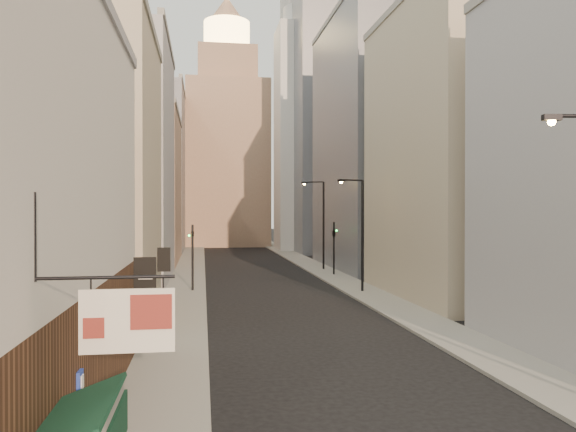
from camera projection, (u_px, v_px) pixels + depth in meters
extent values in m
cube|color=gray|center=(191.00, 265.00, 61.04)|extent=(3.00, 140.00, 0.15)
cube|color=gray|center=(308.00, 264.00, 62.99)|extent=(3.00, 140.00, 0.15)
cylinder|color=black|center=(103.00, 278.00, 9.53)|extent=(2.40, 0.06, 0.06)
cube|color=beige|center=(127.00, 321.00, 9.59)|extent=(1.60, 0.06, 1.10)
cube|color=maroon|center=(151.00, 312.00, 9.65)|extent=(0.70, 0.10, 0.60)
cube|color=maroon|center=(94.00, 328.00, 9.51)|extent=(0.35, 0.10, 0.35)
cube|color=black|center=(79.00, 413.00, 9.68)|extent=(1.25, 3.00, 0.52)
cube|color=#253EBA|center=(80.00, 382.00, 12.56)|extent=(0.08, 0.40, 0.50)
cube|color=black|center=(145.00, 278.00, 20.35)|extent=(0.80, 0.08, 1.50)
cube|color=black|center=(164.00, 260.00, 30.24)|extent=(0.70, 0.08, 1.30)
cube|color=tan|center=(81.00, 176.00, 31.47)|extent=(8.00, 12.00, 16.00)
cube|color=#A3A2A7|center=(121.00, 164.00, 47.26)|extent=(8.00, 16.00, 20.00)
cube|color=#96735B|center=(144.00, 190.00, 65.07)|extent=(8.00, 18.00, 17.00)
cube|color=gray|center=(157.00, 171.00, 84.81)|extent=(8.00, 20.00, 24.00)
cube|color=tan|center=(453.00, 154.00, 39.02)|extent=(8.00, 16.00, 20.00)
cube|color=gray|center=(369.00, 144.00, 58.76)|extent=(8.00, 20.00, 26.00)
cube|color=gray|center=(353.00, 89.00, 87.23)|extent=(20.00, 22.00, 50.00)
cube|color=#96735B|center=(227.00, 165.00, 98.31)|extent=(14.00, 14.00, 28.00)
cube|color=#96735B|center=(227.00, 68.00, 98.15)|extent=(10.00, 10.00, 6.00)
cylinder|color=#FFCC72|center=(227.00, 37.00, 98.10)|extent=(8.00, 8.00, 5.00)
cone|color=#96735B|center=(227.00, 11.00, 98.05)|extent=(7.00, 7.00, 5.00)
cube|color=silver|center=(303.00, 139.00, 86.10)|extent=(8.00, 8.00, 34.00)
cylinder|color=silver|center=(303.00, 19.00, 85.92)|extent=(6.00, 6.00, 3.00)
sphere|color=#A3A2A7|center=(303.00, 2.00, 85.90)|extent=(4.40, 4.40, 4.40)
cube|color=black|center=(552.00, 117.00, 16.52)|extent=(0.56, 0.27, 0.18)
sphere|color=yellow|center=(552.00, 122.00, 16.52)|extent=(0.24, 0.24, 0.24)
cylinder|color=black|center=(362.00, 237.00, 41.08)|extent=(0.18, 0.18, 8.26)
cylinder|color=black|center=(352.00, 180.00, 40.63)|extent=(1.78, 0.67, 0.11)
cube|color=black|center=(341.00, 180.00, 40.22)|extent=(0.54, 0.35, 0.17)
sphere|color=yellow|center=(341.00, 182.00, 40.23)|extent=(0.22, 0.22, 0.22)
cylinder|color=black|center=(324.00, 226.00, 56.64)|extent=(0.20, 0.20, 8.95)
cylinder|color=black|center=(314.00, 182.00, 56.84)|extent=(1.88, 0.88, 0.12)
cube|color=black|center=(304.00, 183.00, 57.08)|extent=(0.59, 0.41, 0.18)
sphere|color=yellow|center=(304.00, 184.00, 57.08)|extent=(0.24, 0.24, 0.24)
cylinder|color=black|center=(193.00, 258.00, 41.48)|extent=(0.16, 0.16, 5.00)
imported|color=black|center=(193.00, 236.00, 41.46)|extent=(0.53, 0.53, 1.23)
sphere|color=#19E533|center=(189.00, 236.00, 41.43)|extent=(0.16, 0.16, 0.16)
cylinder|color=black|center=(334.00, 249.00, 51.84)|extent=(0.16, 0.16, 5.00)
imported|color=black|center=(334.00, 231.00, 51.82)|extent=(0.64, 0.64, 1.22)
sphere|color=#19E533|center=(337.00, 231.00, 51.86)|extent=(0.16, 0.16, 0.16)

